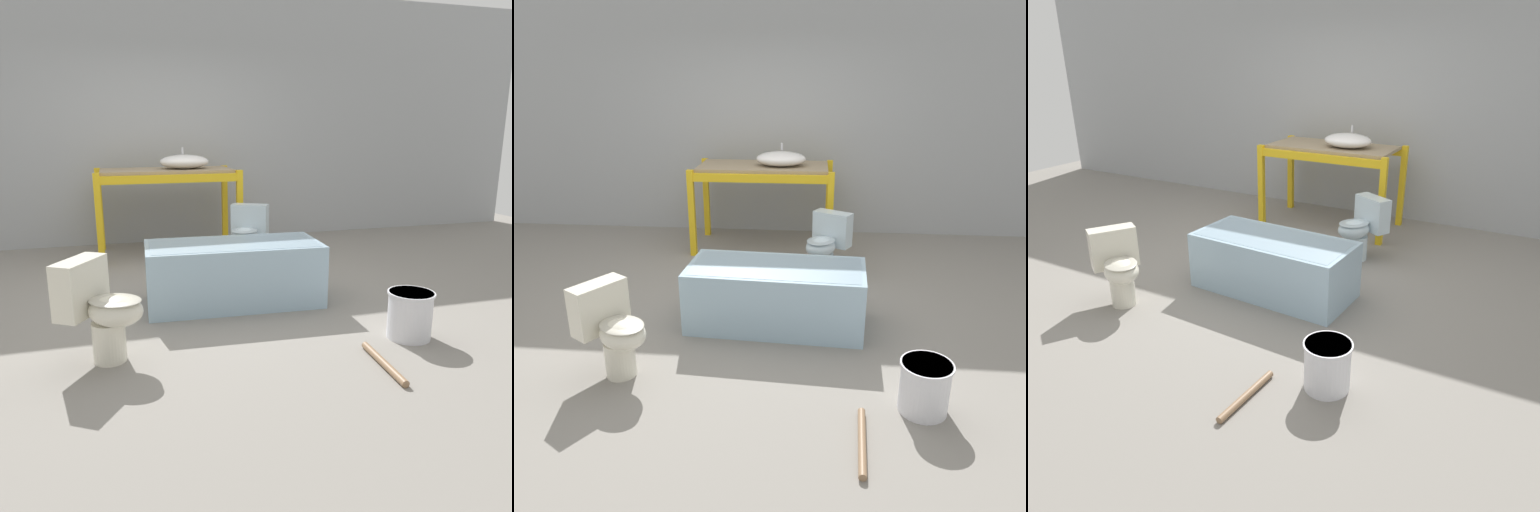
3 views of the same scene
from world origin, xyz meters
The scene contains 9 objects.
ground_plane centered at (0.00, 0.00, 0.00)m, with size 12.00×12.00×0.00m, color gray.
warehouse_wall_rear centered at (0.00, 2.32, 1.60)m, with size 10.80×0.08×3.20m.
shelving_rack centered at (0.01, 1.60, 0.85)m, with size 1.65×0.86×1.01m.
sink_basin centered at (0.22, 1.55, 1.09)m, with size 0.58×0.43×0.25m.
bathtub_main centered at (0.32, -0.42, 0.30)m, with size 1.50×0.74×0.53m.
toilet_near centered at (0.75, 0.72, 0.36)m, with size 0.55×0.61×0.66m.
toilet_far centered at (-0.76, -1.26, 0.36)m, with size 0.61×0.56×0.66m.
bucket_white centered at (1.34, -1.50, 0.18)m, with size 0.33×0.33×0.34m.
loose_pipe centered at (0.94, -1.86, 0.02)m, with size 0.09×0.57×0.05m.
Camera 3 is at (2.42, -4.06, 2.12)m, focal length 35.00 mm.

